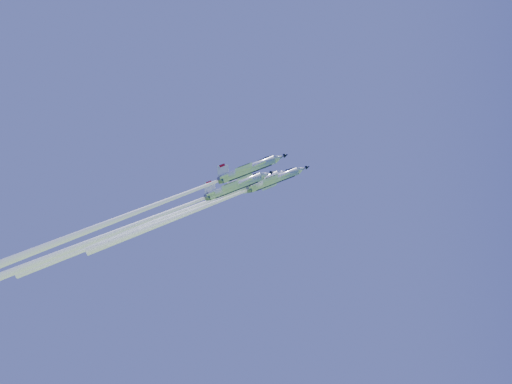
% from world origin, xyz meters
% --- Properties ---
extents(jet_lead, '(36.59, 11.69, 33.86)m').
position_xyz_m(jet_lead, '(-10.71, 0.18, 81.49)').
color(jet_lead, white).
extents(jet_left, '(44.34, 13.58, 44.75)m').
position_xyz_m(jet_left, '(-20.45, 1.10, 79.54)').
color(jet_left, white).
extents(jet_right, '(43.83, 13.43, 44.16)m').
position_xyz_m(jet_right, '(-18.60, -12.28, 78.19)').
color(jet_right, white).
extents(jet_slot, '(45.14, 13.89, 45.13)m').
position_xyz_m(jet_slot, '(-23.07, -6.35, 76.69)').
color(jet_slot, white).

